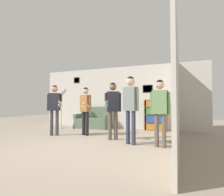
# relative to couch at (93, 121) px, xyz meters

# --- Properties ---
(ground_plane) EXTENTS (20.00, 20.00, 0.00)m
(ground_plane) POSITION_rel_couch_xyz_m (0.97, -3.51, -0.30)
(ground_plane) COLOR gray
(wall_back) EXTENTS (7.50, 0.08, 2.70)m
(wall_back) POSITION_rel_couch_xyz_m (0.97, 0.41, 1.05)
(wall_back) COLOR beige
(wall_back) RESTS_ON ground_plane
(wall_right) EXTENTS (0.06, 6.30, 2.70)m
(wall_right) POSITION_rel_couch_xyz_m (3.55, -1.57, 1.05)
(wall_right) COLOR beige
(wall_right) RESTS_ON ground_plane
(couch) EXTENTS (1.55, 0.80, 0.92)m
(couch) POSITION_rel_couch_xyz_m (0.00, 0.00, 0.00)
(couch) COLOR #5B7056
(couch) RESTS_ON ground_plane
(bookshelf) EXTENTS (0.86, 0.30, 1.23)m
(bookshelf) POSITION_rel_couch_xyz_m (2.69, 0.19, 0.31)
(bookshelf) COLOR brown
(bookshelf) RESTS_ON ground_plane
(floor_lamp) EXTENTS (0.42, 0.45, 1.74)m
(floor_lamp) POSITION_rel_couch_xyz_m (-1.27, -0.59, 1.09)
(floor_lamp) COLOR #ADA89E
(floor_lamp) RESTS_ON ground_plane
(person_player_foreground_left) EXTENTS (0.59, 0.40, 1.70)m
(person_player_foreground_left) POSITION_rel_couch_xyz_m (-0.35, -2.16, 0.75)
(person_player_foreground_left) COLOR #3D4247
(person_player_foreground_left) RESTS_ON ground_plane
(person_player_foreground_center) EXTENTS (0.47, 0.55, 1.63)m
(person_player_foreground_center) POSITION_rel_couch_xyz_m (0.62, -1.75, 0.69)
(person_player_foreground_center) COLOR black
(person_player_foreground_center) RESTS_ON ground_plane
(person_watcher_holding_cup) EXTENTS (0.44, 0.56, 1.70)m
(person_watcher_holding_cup) POSITION_rel_couch_xyz_m (1.75, -2.10, 0.75)
(person_watcher_holding_cup) COLOR brown
(person_watcher_holding_cup) RESTS_ON ground_plane
(person_spectator_near_bookshelf) EXTENTS (0.47, 0.31, 1.80)m
(person_spectator_near_bookshelf) POSITION_rel_couch_xyz_m (2.40, -2.47, 0.82)
(person_spectator_near_bookshelf) COLOR #2D334C
(person_spectator_near_bookshelf) RESTS_ON ground_plane
(person_spectator_far_right) EXTENTS (0.50, 0.25, 1.66)m
(person_spectator_far_right) POSITION_rel_couch_xyz_m (3.16, -2.49, 0.72)
(person_spectator_far_right) COLOR brown
(person_spectator_far_right) RESTS_ON ground_plane
(bottle_on_floor) EXTENTS (0.06, 0.06, 0.25)m
(bottle_on_floor) POSITION_rel_couch_xyz_m (-0.56, -0.67, -0.20)
(bottle_on_floor) COLOR brown
(bottle_on_floor) RESTS_ON ground_plane
(drinking_cup) EXTENTS (0.08, 0.08, 0.10)m
(drinking_cup) POSITION_rel_couch_xyz_m (2.75, 0.19, 0.98)
(drinking_cup) COLOR white
(drinking_cup) RESTS_ON bookshelf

